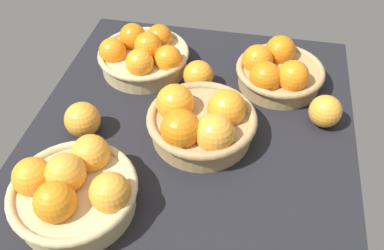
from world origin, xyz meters
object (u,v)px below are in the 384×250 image
(basket_near_right, at_px, (74,190))
(loose_orange_front_gap, at_px, (198,75))
(basket_center, at_px, (201,122))
(basket_far_left, at_px, (277,71))
(basket_near_left, at_px, (144,55))
(loose_orange_side_gap, at_px, (325,111))
(loose_orange_back_gap, at_px, (82,120))

(basket_near_right, bearing_deg, loose_orange_front_gap, 157.60)
(basket_center, relative_size, basket_far_left, 1.10)
(basket_far_left, bearing_deg, basket_near_left, -90.05)
(loose_orange_front_gap, bearing_deg, basket_near_right, -22.40)
(basket_near_right, height_order, loose_orange_front_gap, basket_near_right)
(loose_orange_front_gap, bearing_deg, loose_orange_side_gap, 76.67)
(basket_near_left, relative_size, loose_orange_side_gap, 3.19)
(basket_near_left, relative_size, loose_orange_front_gap, 3.15)
(loose_orange_front_gap, distance_m, loose_orange_side_gap, 0.31)
(basket_near_left, xyz_separation_m, loose_orange_back_gap, (0.25, -0.07, -0.00))
(basket_near_left, height_order, loose_orange_side_gap, basket_near_left)
(basket_center, xyz_separation_m, basket_far_left, (-0.22, 0.15, -0.01))
(loose_orange_back_gap, xyz_separation_m, loose_orange_side_gap, (-0.13, 0.52, -0.00))
(basket_near_right, bearing_deg, basket_near_left, 178.82)
(basket_center, height_order, loose_orange_front_gap, basket_center)
(basket_far_left, bearing_deg, loose_orange_side_gap, 43.15)
(basket_far_left, relative_size, loose_orange_front_gap, 2.93)
(basket_near_right, relative_size, loose_orange_side_gap, 3.23)
(basket_far_left, height_order, loose_orange_back_gap, basket_far_left)
(basket_near_right, distance_m, loose_orange_back_gap, 0.19)
(basket_far_left, bearing_deg, loose_orange_back_gap, -58.08)
(basket_far_left, relative_size, loose_orange_back_gap, 2.77)
(basket_far_left, bearing_deg, basket_near_right, -38.46)
(basket_near_right, height_order, basket_far_left, basket_near_right)
(basket_near_left, relative_size, basket_far_left, 1.08)
(basket_near_left, bearing_deg, basket_center, 40.69)
(basket_near_right, distance_m, loose_orange_front_gap, 0.42)
(basket_center, bearing_deg, loose_orange_side_gap, 110.28)
(basket_far_left, xyz_separation_m, loose_orange_back_gap, (0.25, -0.40, -0.00))
(basket_near_left, height_order, basket_far_left, basket_near_left)
(basket_near_left, distance_m, loose_orange_back_gap, 0.26)
(loose_orange_side_gap, bearing_deg, basket_near_left, -104.97)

